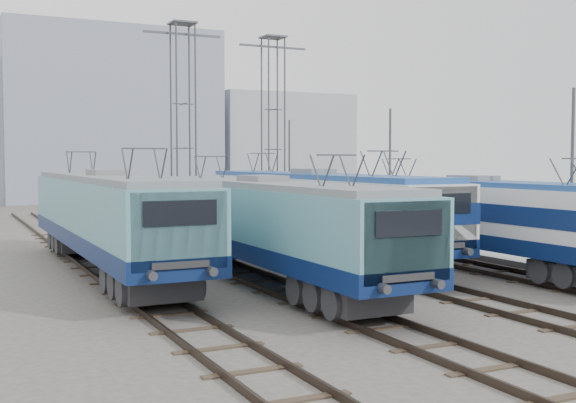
# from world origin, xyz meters

# --- Properties ---
(ground) EXTENTS (160.00, 160.00, 0.00)m
(ground) POSITION_xyz_m (0.00, 0.00, 0.00)
(ground) COLOR #514C47
(platform) EXTENTS (4.00, 70.00, 0.30)m
(platform) POSITION_xyz_m (10.20, 8.00, 0.15)
(platform) COLOR #9E9E99
(platform) RESTS_ON ground
(locomotive_far_left) EXTENTS (2.93, 18.51, 3.48)m
(locomotive_far_left) POSITION_xyz_m (-6.75, 9.93, 2.30)
(locomotive_far_left) COLOR #0B1C4B
(locomotive_far_left) RESTS_ON ground
(locomotive_center_left) EXTENTS (2.79, 17.63, 3.32)m
(locomotive_center_left) POSITION_xyz_m (-2.25, 5.54, 2.20)
(locomotive_center_left) COLOR #0B1C4B
(locomotive_center_left) RESTS_ON ground
(locomotive_center_right) EXTENTS (2.91, 18.41, 3.46)m
(locomotive_center_right) POSITION_xyz_m (2.25, 10.30, 2.35)
(locomotive_center_right) COLOR #0B1C4B
(locomotive_center_right) RESTS_ON ground
(locomotive_far_right) EXTENTS (2.73, 17.28, 3.25)m
(locomotive_far_right) POSITION_xyz_m (6.75, 5.13, 2.21)
(locomotive_far_right) COLOR #0B1C4B
(locomotive_far_right) RESTS_ON ground
(catenary_tower_west) EXTENTS (4.50, 1.20, 12.00)m
(catenary_tower_west) POSITION_xyz_m (0.00, 22.00, 6.64)
(catenary_tower_west) COLOR #3F4247
(catenary_tower_west) RESTS_ON ground
(catenary_tower_east) EXTENTS (4.50, 1.20, 12.00)m
(catenary_tower_east) POSITION_xyz_m (6.50, 24.00, 6.64)
(catenary_tower_east) COLOR #3F4247
(catenary_tower_east) RESTS_ON ground
(mast_front) EXTENTS (0.12, 0.12, 7.00)m
(mast_front) POSITION_xyz_m (8.60, 2.00, 3.50)
(mast_front) COLOR #3F4247
(mast_front) RESTS_ON ground
(mast_mid) EXTENTS (0.12, 0.12, 7.00)m
(mast_mid) POSITION_xyz_m (8.60, 14.00, 3.50)
(mast_mid) COLOR #3F4247
(mast_mid) RESTS_ON ground
(mast_rear) EXTENTS (0.12, 0.12, 7.00)m
(mast_rear) POSITION_xyz_m (8.60, 26.00, 3.50)
(mast_rear) COLOR #3F4247
(mast_rear) RESTS_ON ground
(building_center) EXTENTS (22.00, 14.00, 18.00)m
(building_center) POSITION_xyz_m (4.00, 62.00, 9.00)
(building_center) COLOR #858DA1
(building_center) RESTS_ON ground
(building_east) EXTENTS (16.00, 12.00, 12.00)m
(building_east) POSITION_xyz_m (24.00, 62.00, 6.00)
(building_east) COLOR #9CA3AE
(building_east) RESTS_ON ground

